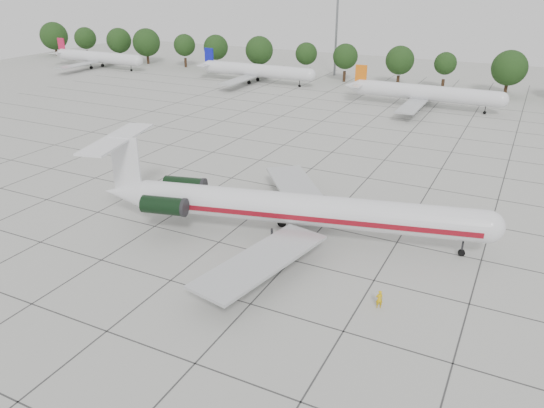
% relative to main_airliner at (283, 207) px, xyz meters
% --- Properties ---
extents(ground, '(260.00, 260.00, 0.00)m').
position_rel_main_airliner_xyz_m(ground, '(2.74, -3.90, -3.34)').
color(ground, '#B5B5AD').
rests_on(ground, ground).
extents(apron_joints, '(170.00, 170.00, 0.02)m').
position_rel_main_airliner_xyz_m(apron_joints, '(2.74, 11.10, -3.33)').
color(apron_joints, '#383838').
rests_on(apron_joints, ground).
extents(main_airliner, '(39.86, 30.83, 9.46)m').
position_rel_main_airliner_xyz_m(main_airliner, '(0.00, 0.00, 0.00)').
color(main_airliner, silver).
rests_on(main_airliner, ground).
extents(ground_crew, '(0.70, 0.63, 1.60)m').
position_rel_main_airliner_xyz_m(ground_crew, '(12.23, -7.68, -2.54)').
color(ground_crew, '#E2B20D').
rests_on(ground_crew, ground).
extents(bg_airliner_a, '(28.24, 27.20, 7.40)m').
position_rel_main_airliner_xyz_m(bg_airliner_a, '(-89.54, 69.01, -0.43)').
color(bg_airliner_a, silver).
rests_on(bg_airliner_a, ground).
extents(bg_airliner_b, '(28.24, 27.20, 7.40)m').
position_rel_main_airliner_xyz_m(bg_airliner_b, '(-40.54, 70.05, -0.43)').
color(bg_airliner_b, silver).
rests_on(bg_airliner_b, ground).
extents(bg_airliner_c, '(28.24, 27.20, 7.40)m').
position_rel_main_airliner_xyz_m(bg_airliner_c, '(1.03, 62.52, -0.43)').
color(bg_airliner_c, silver).
rests_on(bg_airliner_c, ground).
extents(tree_line, '(249.86, 8.44, 10.22)m').
position_rel_main_airliner_xyz_m(tree_line, '(-8.94, 81.10, 2.64)').
color(tree_line, '#332114').
rests_on(tree_line, ground).
extents(floodlight_mast, '(1.60, 1.60, 25.45)m').
position_rel_main_airliner_xyz_m(floodlight_mast, '(-27.26, 88.10, 10.94)').
color(floodlight_mast, slate).
rests_on(floodlight_mast, ground).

